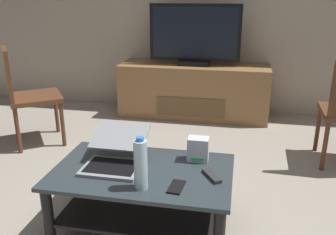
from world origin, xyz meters
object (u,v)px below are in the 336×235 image
media_cabinet (194,90)px  cell_phone (176,187)px  coffee_table (143,188)px  tv_remote (212,176)px  television (195,36)px  side_chair (25,91)px  laptop (115,154)px  water_bottle_near (141,164)px  router_box (198,149)px

media_cabinet → cell_phone: (0.21, -2.29, 0.10)m
coffee_table → tv_remote: tv_remote is taller
television → side_chair: television is taller
television → laptop: (-0.19, -2.07, -0.45)m
coffee_table → cell_phone: size_ratio=7.33×
cell_phone → side_chair: bearing=148.1°
water_bottle_near → tv_remote: 0.42m
water_bottle_near → cell_phone: size_ratio=2.04×
tv_remote → water_bottle_near: bearing=175.8°
laptop → television: bearing=84.7°
media_cabinet → cell_phone: bearing=-84.7°
side_chair → cell_phone: side_chair is taller
water_bottle_near → router_box: bearing=57.2°
coffee_table → television: (0.02, 2.11, 0.63)m
coffee_table → laptop: 0.26m
coffee_table → router_box: 0.40m
water_bottle_near → cell_phone: 0.23m
water_bottle_near → tv_remote: water_bottle_near is taller
cell_phone → water_bottle_near: bearing=-163.0°
side_chair → laptop: 1.55m
coffee_table → router_box: bearing=32.4°
coffee_table → laptop: (-0.17, 0.04, 0.18)m
laptop → side_chair: bearing=140.3°
laptop → router_box: (0.47, 0.15, 0.01)m
cell_phone → television: bearing=100.2°
cell_phone → tv_remote: (0.17, 0.15, 0.01)m
media_cabinet → side_chair: size_ratio=1.82×
coffee_table → media_cabinet: (0.02, 2.13, 0.03)m
television → water_bottle_near: 2.34m
coffee_table → side_chair: size_ratio=1.14×
television → water_bottle_near: bearing=-89.2°
side_chair → television: bearing=38.0°
cell_phone → tv_remote: tv_remote is taller
media_cabinet → tv_remote: 2.18m
router_box → water_bottle_near: bearing=-122.8°
side_chair → cell_phone: (1.59, -1.19, -0.11)m
television → router_box: size_ratio=6.71×
router_box → water_bottle_near: size_ratio=0.51×
media_cabinet → tv_remote: (0.38, -2.15, 0.10)m
router_box → tv_remote: bearing=-63.4°
router_box → tv_remote: size_ratio=0.91×
television → cell_phone: (0.21, -2.27, -0.51)m
side_chair → tv_remote: size_ratio=5.60×
water_bottle_near → cell_phone: water_bottle_near is taller
laptop → water_bottle_near: 0.33m
tv_remote → media_cabinet: bearing=68.0°
side_chair → water_bottle_near: (1.41, -1.23, 0.02)m
cell_phone → media_cabinet: bearing=100.1°
side_chair → laptop: size_ratio=2.12×
side_chair → laptop: side_chair is taller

